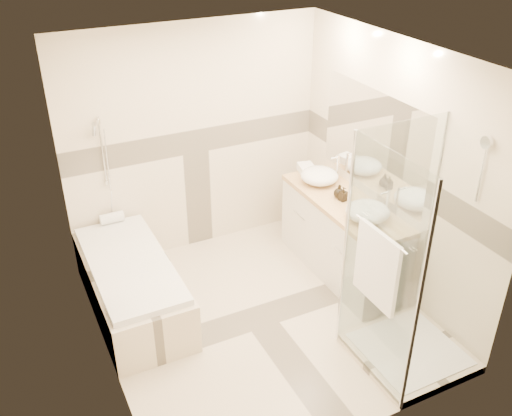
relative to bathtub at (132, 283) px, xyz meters
name	(u,v)px	position (x,y,z in m)	size (l,w,h in m)	color
room	(264,200)	(1.08, -0.64, 0.95)	(2.82, 3.02, 2.52)	beige
bathtub	(132,283)	(0.00, 0.00, 0.00)	(0.75, 1.70, 0.56)	beige
vanity	(342,237)	(2.15, -0.35, 0.12)	(0.58, 1.62, 0.85)	silver
shower_enclosure	(399,310)	(1.86, -1.62, 0.20)	(0.96, 0.93, 2.04)	beige
vessel_sink_near	(320,176)	(2.13, 0.12, 0.62)	(0.40, 0.40, 0.16)	white
vessel_sink_far	(368,212)	(2.13, -0.74, 0.63)	(0.42, 0.42, 0.17)	white
faucet_near	(337,165)	(2.35, 0.12, 0.70)	(0.11, 0.03, 0.27)	silver
faucet_far	(387,201)	(2.35, -0.74, 0.69)	(0.10, 0.03, 0.26)	silver
amenity_bottle_a	(343,194)	(2.13, -0.33, 0.62)	(0.07, 0.07, 0.15)	black
amenity_bottle_b	(339,191)	(2.13, -0.26, 0.61)	(0.11, 0.11, 0.14)	black
folded_towels	(307,170)	(2.13, 0.37, 0.59)	(0.16, 0.27, 0.09)	white
rolled_towel	(112,218)	(0.04, 0.76, 0.31)	(0.11, 0.11, 0.24)	white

